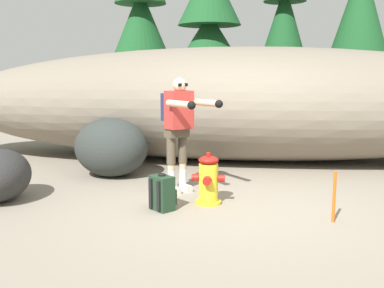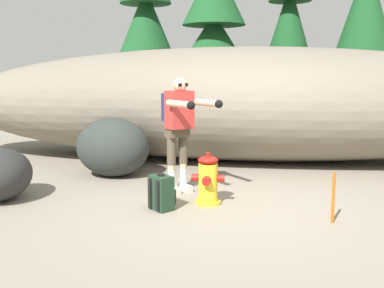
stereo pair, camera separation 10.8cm
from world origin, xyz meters
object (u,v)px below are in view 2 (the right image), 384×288
at_px(fire_hydrant, 208,181).
at_px(boulder_large, 113,147).
at_px(utility_worker, 179,120).
at_px(spare_backpack, 162,193).
at_px(boulder_mid, 0,174).
at_px(survey_stake, 333,198).

height_order(fire_hydrant, boulder_large, boulder_large).
relative_size(fire_hydrant, utility_worker, 0.42).
xyz_separation_m(spare_backpack, boulder_mid, (-2.29, 0.11, 0.14)).
height_order(fire_hydrant, survey_stake, fire_hydrant).
distance_m(spare_backpack, boulder_mid, 2.29).
bearing_deg(boulder_large, fire_hydrant, -37.77).
relative_size(spare_backpack, boulder_mid, 0.44).
xyz_separation_m(fire_hydrant, boulder_mid, (-2.84, -0.23, 0.04)).
bearing_deg(fire_hydrant, utility_worker, 131.81).
bearing_deg(fire_hydrant, spare_backpack, -147.93).
distance_m(spare_backpack, boulder_large, 2.13).
height_order(utility_worker, spare_backpack, utility_worker).
height_order(fire_hydrant, utility_worker, utility_worker).
distance_m(boulder_mid, survey_stake, 4.36).
distance_m(utility_worker, spare_backpack, 1.21).
height_order(utility_worker, boulder_mid, utility_worker).
xyz_separation_m(utility_worker, boulder_large, (-1.29, 0.84, -0.56)).
relative_size(fire_hydrant, survey_stake, 1.15).
bearing_deg(boulder_mid, survey_stake, -4.06).
bearing_deg(utility_worker, fire_hydrant, -0.22).
bearing_deg(utility_worker, survey_stake, 19.62).
xyz_separation_m(fire_hydrant, spare_backpack, (-0.55, -0.34, -0.10)).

